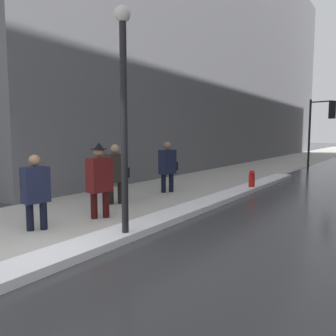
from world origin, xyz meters
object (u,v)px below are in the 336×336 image
at_px(pedestrian_in_glasses, 116,171).
at_px(pedestrian_trailing, 36,189).
at_px(lamp_post, 124,100).
at_px(fire_hydrant, 252,181).
at_px(pedestrian_in_fedora, 99,177).
at_px(pedestrian_nearside, 168,165).
at_px(traffic_light_near, 323,119).

bearing_deg(pedestrian_in_glasses, pedestrian_trailing, 17.05).
relative_size(lamp_post, fire_hydrant, 5.77).
relative_size(pedestrian_trailing, fire_hydrant, 2.14).
bearing_deg(pedestrian_in_fedora, lamp_post, 69.17).
distance_m(pedestrian_trailing, pedestrian_in_fedora, 1.41).
xyz_separation_m(lamp_post, pedestrian_nearside, (-2.15, 4.39, -1.56)).
xyz_separation_m(pedestrian_trailing, pedestrian_in_fedora, (0.32, 1.37, 0.10)).
distance_m(lamp_post, traffic_light_near, 14.65).
distance_m(traffic_light_near, pedestrian_in_fedora, 14.13).
bearing_deg(pedestrian_trailing, pedestrian_in_glasses, -162.95).
height_order(pedestrian_trailing, pedestrian_nearside, pedestrian_nearside).
bearing_deg(pedestrian_in_glasses, lamp_post, 54.21).
bearing_deg(fire_hydrant, pedestrian_trailing, -104.62).
bearing_deg(lamp_post, pedestrian_nearside, 116.03).
distance_m(pedestrian_trailing, pedestrian_nearside, 4.99).
bearing_deg(pedestrian_trailing, fire_hydrant, 172.65).
height_order(pedestrian_in_fedora, pedestrian_in_glasses, pedestrian_in_fedora).
bearing_deg(lamp_post, pedestrian_in_glasses, 136.95).
relative_size(traffic_light_near, fire_hydrant, 5.37).
height_order(lamp_post, pedestrian_trailing, lamp_post).
height_order(lamp_post, pedestrian_in_fedora, lamp_post).
bearing_deg(pedestrian_nearside, lamp_post, 33.29).
xyz_separation_m(lamp_post, pedestrian_in_fedora, (-1.48, 0.79, -1.54)).
distance_m(pedestrian_in_fedora, fire_hydrant, 5.71).
height_order(traffic_light_near, pedestrian_in_fedora, traffic_light_near).
distance_m(lamp_post, pedestrian_in_glasses, 3.48).
relative_size(pedestrian_in_fedora, pedestrian_nearside, 1.03).
distance_m(pedestrian_in_fedora, pedestrian_in_glasses, 1.54).
relative_size(traffic_light_near, pedestrian_in_fedora, 2.20).
relative_size(lamp_post, pedestrian_in_glasses, 2.49).
distance_m(traffic_light_near, pedestrian_trailing, 15.53).
distance_m(pedestrian_trailing, pedestrian_in_glasses, 2.74).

